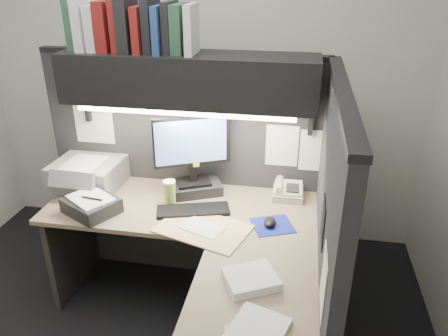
{
  "coord_description": "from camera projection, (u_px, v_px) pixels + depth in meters",
  "views": [
    {
      "loc": [
        0.8,
        -1.76,
        2.12
      ],
      "look_at": [
        0.39,
        0.51,
        1.04
      ],
      "focal_mm": 35.0,
      "sensor_mm": 36.0,
      "label": 1
    }
  ],
  "objects": [
    {
      "name": "wall_back",
      "position": [
        198.0,
        75.0,
        3.37
      ],
      "size": [
        3.5,
        0.04,
        2.7
      ],
      "primitive_type": "cube",
      "color": "beige",
      "rests_on": "floor"
    },
    {
      "name": "partition_back",
      "position": [
        185.0,
        170.0,
        3.09
      ],
      "size": [
        1.9,
        0.06,
        1.6
      ],
      "primitive_type": "cube",
      "color": "black",
      "rests_on": "floor"
    },
    {
      "name": "partition_right",
      "position": [
        325.0,
        245.0,
        2.26
      ],
      "size": [
        0.06,
        1.5,
        1.6
      ],
      "primitive_type": "cube",
      "color": "black",
      "rests_on": "floor"
    },
    {
      "name": "desk",
      "position": [
        214.0,
        309.0,
        2.34
      ],
      "size": [
        1.7,
        1.53,
        0.73
      ],
      "color": "#826C53",
      "rests_on": "floor"
    },
    {
      "name": "overhead_shelf",
      "position": [
        188.0,
        79.0,
        2.61
      ],
      "size": [
        1.55,
        0.34,
        0.3
      ],
      "primitive_type": "cube",
      "color": "black",
      "rests_on": "partition_back"
    },
    {
      "name": "task_light_tube",
      "position": [
        183.0,
        113.0,
        2.56
      ],
      "size": [
        1.32,
        0.04,
        0.04
      ],
      "primitive_type": "cylinder",
      "rotation": [
        0.0,
        1.57,
        0.0
      ],
      "color": "white",
      "rests_on": "overhead_shelf"
    },
    {
      "name": "monitor",
      "position": [
        193.0,
        164.0,
        2.84
      ],
      "size": [
        0.47,
        0.35,
        0.54
      ],
      "rotation": [
        0.0,
        0.0,
        0.43
      ],
      "color": "black",
      "rests_on": "desk"
    },
    {
      "name": "keyboard",
      "position": [
        193.0,
        210.0,
        2.7
      ],
      "size": [
        0.47,
        0.27,
        0.02
      ],
      "primitive_type": "cube",
      "rotation": [
        0.0,
        0.0,
        0.29
      ],
      "color": "black",
      "rests_on": "desk"
    },
    {
      "name": "mousepad",
      "position": [
        273.0,
        225.0,
        2.56
      ],
      "size": [
        0.29,
        0.28,
        0.0
      ],
      "primitive_type": "cube",
      "rotation": [
        0.0,
        0.0,
        0.39
      ],
      "color": "navy",
      "rests_on": "desk"
    },
    {
      "name": "mouse",
      "position": [
        270.0,
        222.0,
        2.55
      ],
      "size": [
        0.07,
        0.11,
        0.04
      ],
      "primitive_type": "ellipsoid",
      "rotation": [
        0.0,
        0.0,
        -0.06
      ],
      "color": "black",
      "rests_on": "mousepad"
    },
    {
      "name": "telephone",
      "position": [
        288.0,
        192.0,
        2.86
      ],
      "size": [
        0.2,
        0.21,
        0.08
      ],
      "primitive_type": "cube",
      "rotation": [
        0.0,
        0.0,
        0.02
      ],
      "color": "#B8B08D",
      "rests_on": "desk"
    },
    {
      "name": "coffee_cup",
      "position": [
        170.0,
        193.0,
        2.78
      ],
      "size": [
        0.09,
        0.09,
        0.14
      ],
      "primitive_type": "cylinder",
      "rotation": [
        0.0,
        0.0,
        0.28
      ],
      "color": "#B2C14D",
      "rests_on": "desk"
    },
    {
      "name": "printer",
      "position": [
        88.0,
        174.0,
        3.0
      ],
      "size": [
        0.46,
        0.4,
        0.18
      ],
      "primitive_type": "cube",
      "rotation": [
        0.0,
        0.0,
        -0.05
      ],
      "color": "gray",
      "rests_on": "desk"
    },
    {
      "name": "notebook_stack",
      "position": [
        92.0,
        205.0,
        2.69
      ],
      "size": [
        0.39,
        0.37,
        0.09
      ],
      "primitive_type": "cube",
      "rotation": [
        0.0,
        0.0,
        -0.49
      ],
      "color": "black",
      "rests_on": "desk"
    },
    {
      "name": "open_folder",
      "position": [
        203.0,
        228.0,
        2.53
      ],
      "size": [
        0.59,
        0.48,
        0.01
      ],
      "primitive_type": "cube",
      "rotation": [
        0.0,
        0.0,
        -0.31
      ],
      "color": "#DBB57B",
      "rests_on": "desk"
    },
    {
      "name": "paper_stack_a",
      "position": [
        251.0,
        279.0,
        2.09
      ],
      "size": [
        0.31,
        0.29,
        0.05
      ],
      "primitive_type": "cube",
      "rotation": [
        0.0,
        0.0,
        0.48
      ],
      "color": "white",
      "rests_on": "desk"
    },
    {
      "name": "paper_stack_b",
      "position": [
        256.0,
        333.0,
        1.8
      ],
      "size": [
        0.29,
        0.33,
        0.03
      ],
      "primitive_type": "cube",
      "rotation": [
        0.0,
        0.0,
        -0.31
      ],
      "color": "white",
      "rests_on": "desk"
    },
    {
      "name": "binder_row",
      "position": [
        131.0,
        27.0,
        2.54
      ],
      "size": [
        0.75,
        0.25,
        0.31
      ],
      "color": "#20412F",
      "rests_on": "overhead_shelf"
    },
    {
      "name": "pinned_papers",
      "position": [
        231.0,
        163.0,
        2.59
      ],
      "size": [
        1.76,
        1.31,
        0.51
      ],
      "color": "white",
      "rests_on": "partition_back"
    }
  ]
}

